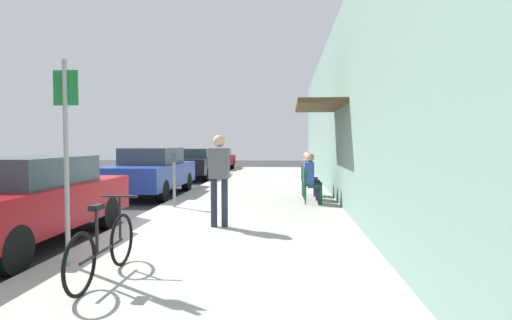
% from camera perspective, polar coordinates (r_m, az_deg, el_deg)
% --- Properties ---
extents(ground_plane, '(60.00, 60.00, 0.00)m').
position_cam_1_polar(ground_plane, '(8.60, -17.60, -8.94)').
color(ground_plane, '#2D2D30').
extents(sidewalk_slab, '(4.50, 32.00, 0.12)m').
position_cam_1_polar(sidewalk_slab, '(9.99, -0.99, -6.89)').
color(sidewalk_slab, '#9E9B93').
rests_on(sidewalk_slab, ground_plane).
extents(building_facade, '(1.40, 32.00, 5.08)m').
position_cam_1_polar(building_facade, '(9.96, 12.96, 7.33)').
color(building_facade, gray).
rests_on(building_facade, ground_plane).
extents(parked_car_0, '(1.80, 4.40, 1.45)m').
position_cam_1_polar(parked_car_0, '(7.62, -29.90, -4.89)').
color(parked_car_0, maroon).
rests_on(parked_car_0, ground_plane).
extents(parked_car_1, '(1.80, 4.40, 1.51)m').
position_cam_1_polar(parked_car_1, '(13.25, -14.45, -1.55)').
color(parked_car_1, navy).
rests_on(parked_car_1, ground_plane).
extents(parked_car_2, '(1.80, 4.40, 1.40)m').
position_cam_1_polar(parked_car_2, '(19.10, -8.55, -0.40)').
color(parked_car_2, black).
rests_on(parked_car_2, ground_plane).
extents(parked_car_3, '(1.80, 4.40, 1.30)m').
position_cam_1_polar(parked_car_3, '(24.65, -5.60, 0.14)').
color(parked_car_3, maroon).
rests_on(parked_car_3, ground_plane).
extents(parking_meter, '(0.12, 0.10, 1.32)m').
position_cam_1_polar(parking_meter, '(10.03, -11.40, -2.13)').
color(parking_meter, slate).
rests_on(parking_meter, sidewalk_slab).
extents(street_sign, '(0.32, 0.06, 2.60)m').
position_cam_1_polar(street_sign, '(5.65, -25.06, 1.79)').
color(street_sign, gray).
rests_on(street_sign, sidewalk_slab).
extents(bicycle_0, '(0.46, 1.71, 0.90)m').
position_cam_1_polar(bicycle_0, '(5.06, -20.60, -11.46)').
color(bicycle_0, black).
rests_on(bicycle_0, sidewalk_slab).
extents(cafe_chair_0, '(0.47, 0.47, 0.87)m').
position_cam_1_polar(cafe_chair_0, '(10.55, 7.55, -3.32)').
color(cafe_chair_0, '#14592D').
rests_on(cafe_chair_0, sidewalk_slab).
extents(seated_patron_0, '(0.44, 0.38, 1.29)m').
position_cam_1_polar(seated_patron_0, '(10.53, 7.88, -2.28)').
color(seated_patron_0, '#232838').
rests_on(seated_patron_0, sidewalk_slab).
extents(cafe_chair_1, '(0.46, 0.46, 0.87)m').
position_cam_1_polar(cafe_chair_1, '(11.30, 7.34, -2.93)').
color(cafe_chair_1, '#14592D').
rests_on(cafe_chair_1, sidewalk_slab).
extents(seated_patron_1, '(0.44, 0.37, 1.29)m').
position_cam_1_polar(seated_patron_1, '(11.29, 7.65, -1.96)').
color(seated_patron_1, '#232838').
rests_on(seated_patron_1, sidewalk_slab).
extents(cafe_chair_2, '(0.50, 0.50, 0.87)m').
position_cam_1_polar(cafe_chair_2, '(12.16, 7.13, -2.55)').
color(cafe_chair_2, '#14592D').
rests_on(cafe_chair_2, sidewalk_slab).
extents(seated_patron_2, '(0.47, 0.41, 1.29)m').
position_cam_1_polar(seated_patron_2, '(12.14, 7.42, -1.65)').
color(seated_patron_2, '#232838').
rests_on(seated_patron_2, sidewalk_slab).
extents(pedestrian_standing, '(0.36, 0.22, 1.70)m').
position_cam_1_polar(pedestrian_standing, '(7.53, -5.19, -1.83)').
color(pedestrian_standing, '#232838').
rests_on(pedestrian_standing, sidewalk_slab).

